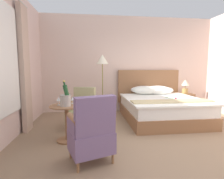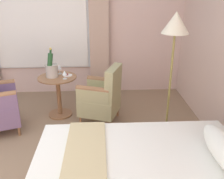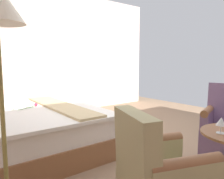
# 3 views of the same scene
# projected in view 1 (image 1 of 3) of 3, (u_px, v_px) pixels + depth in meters

# --- Properties ---
(ground_plane) EXTENTS (6.90, 6.90, 0.00)m
(ground_plane) POSITION_uv_depth(u_px,v_px,m) (161.00, 145.00, 3.10)
(ground_plane) COLOR #907358
(wall_headboard_side) EXTENTS (5.52, 0.12, 2.97)m
(wall_headboard_side) POSITION_uv_depth(u_px,v_px,m) (129.00, 65.00, 5.61)
(wall_headboard_side) COLOR beige
(wall_headboard_side) RESTS_ON ground
(bed) EXTENTS (1.97, 2.15, 1.31)m
(bed) POSITION_uv_depth(u_px,v_px,m) (160.00, 106.00, 4.71)
(bed) COLOR #8C5D3C
(bed) RESTS_ON ground
(nightstand) EXTENTS (0.46, 0.46, 0.58)m
(nightstand) POSITION_uv_depth(u_px,v_px,m) (184.00, 102.00, 5.54)
(nightstand) COLOR #8C5D3C
(nightstand) RESTS_ON ground
(bedside_lamp) EXTENTS (0.24, 0.24, 0.43)m
(bedside_lamp) POSITION_uv_depth(u_px,v_px,m) (185.00, 85.00, 5.48)
(bedside_lamp) COLOR #A38146
(bedside_lamp) RESTS_ON nightstand
(floor_lamp_brass) EXTENTS (0.34, 0.34, 1.73)m
(floor_lamp_brass) POSITION_uv_depth(u_px,v_px,m) (102.00, 65.00, 4.77)
(floor_lamp_brass) COLOR olive
(floor_lamp_brass) RESTS_ON ground
(side_table_round) EXTENTS (0.61, 0.61, 0.68)m
(side_table_round) POSITION_uv_depth(u_px,v_px,m) (67.00, 120.00, 3.23)
(side_table_round) COLOR #8C5D3C
(side_table_round) RESTS_ON ground
(champagne_bucket) EXTENTS (0.20, 0.20, 0.47)m
(champagne_bucket) POSITION_uv_depth(u_px,v_px,m) (66.00, 99.00, 3.11)
(champagne_bucket) COLOR #B1AAA1
(champagne_bucket) RESTS_ON side_table_round
(wine_glass_near_bucket) EXTENTS (0.08, 0.08, 0.13)m
(wine_glass_near_bucket) POSITION_uv_depth(u_px,v_px,m) (73.00, 99.00, 3.33)
(wine_glass_near_bucket) COLOR white
(wine_glass_near_bucket) RESTS_ON side_table_round
(wine_glass_near_edge) EXTENTS (0.07, 0.07, 0.16)m
(wine_glass_near_edge) POSITION_uv_depth(u_px,v_px,m) (58.00, 99.00, 3.19)
(wine_glass_near_edge) COLOR white
(wine_glass_near_edge) RESTS_ON side_table_round
(snack_plate) EXTENTS (0.14, 0.14, 0.04)m
(snack_plate) POSITION_uv_depth(u_px,v_px,m) (65.00, 103.00, 3.35)
(snack_plate) COLOR white
(snack_plate) RESTS_ON side_table_round
(armchair_by_window) EXTENTS (0.69, 0.71, 0.92)m
(armchair_by_window) POSITION_uv_depth(u_px,v_px,m) (82.00, 110.00, 3.95)
(armchair_by_window) COLOR #8C5D3C
(armchair_by_window) RESTS_ON ground
(armchair_facing_bed) EXTENTS (0.71, 0.68, 0.99)m
(armchair_facing_bed) POSITION_uv_depth(u_px,v_px,m) (92.00, 132.00, 2.47)
(armchair_facing_bed) COLOR #8C5D3C
(armchair_facing_bed) RESTS_ON ground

